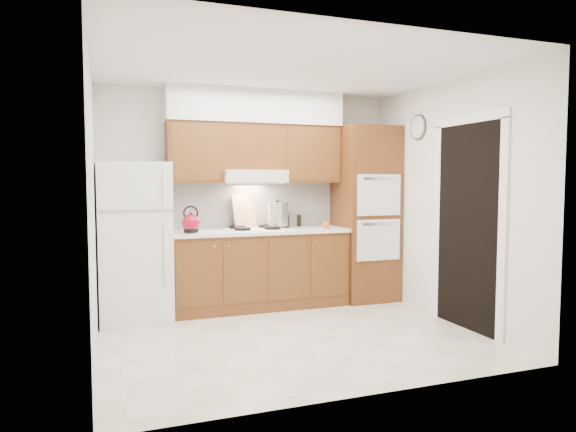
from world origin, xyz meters
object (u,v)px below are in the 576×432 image
Objects in this scene: fridge at (135,242)px; kettle at (191,223)px; oven_cabinet at (366,214)px; stock_pot at (277,214)px.

fridge is 0.63m from kettle.
fridge reaches higher than kettle.
oven_cabinet reaches higher than fridge.
oven_cabinet is at bearing -6.67° from stock_pot.
stock_pot is at bearing 5.68° from fridge.
oven_cabinet is 10.90× the size of kettle.
kettle is 1.12m from stock_pot.
stock_pot is at bearing -6.46° from kettle.
oven_cabinet is 1.15m from stock_pot.
stock_pot is (1.70, 0.17, 0.25)m from fridge.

